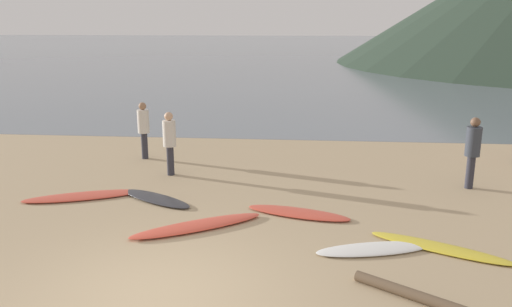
{
  "coord_description": "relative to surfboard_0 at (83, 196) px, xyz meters",
  "views": [
    {
      "loc": [
        2.04,
        -6.53,
        3.89
      ],
      "look_at": [
        0.94,
        5.99,
        0.6
      ],
      "focal_mm": 36.61,
      "sensor_mm": 36.0,
      "label": 1
    }
  ],
  "objects": [
    {
      "name": "surfboard_3",
      "position": [
        4.79,
        -0.62,
        0.0
      ],
      "size": [
        2.22,
        1.14,
        0.08
      ],
      "primitive_type": "ellipsoid",
      "rotation": [
        0.0,
        0.0,
        -0.28
      ],
      "color": "#D84C38",
      "rests_on": "ground"
    },
    {
      "name": "surfboard_1",
      "position": [
        1.68,
        -0.03,
        0.01
      ],
      "size": [
        1.96,
        1.48,
        0.08
      ],
      "primitive_type": "ellipsoid",
      "rotation": [
        0.0,
        0.0,
        -0.55
      ],
      "color": "#333338",
      "rests_on": "ground"
    },
    {
      "name": "ground_plane",
      "position": [
        2.77,
        5.93,
        -0.14
      ],
      "size": [
        120.0,
        120.0,
        0.2
      ],
      "primitive_type": "cube",
      "color": "tan",
      "rests_on": "ground"
    },
    {
      "name": "surfboard_5",
      "position": [
        7.25,
        -2.06,
        -0.0
      ],
      "size": [
        2.38,
        1.54,
        0.07
      ],
      "primitive_type": "ellipsoid",
      "rotation": [
        0.0,
        0.0,
        -0.48
      ],
      "color": "yellow",
      "rests_on": "ground"
    },
    {
      "name": "surfboard_4",
      "position": [
        6.1,
        -2.21,
        -0.0
      ],
      "size": [
        2.12,
        1.05,
        0.07
      ],
      "primitive_type": "ellipsoid",
      "rotation": [
        0.0,
        0.0,
        0.26
      ],
      "color": "white",
      "rests_on": "ground"
    },
    {
      "name": "person_1",
      "position": [
        0.41,
        3.38,
        0.91
      ],
      "size": [
        0.33,
        0.33,
        1.61
      ],
      "rotation": [
        0.0,
        0.0,
        2.79
      ],
      "color": "#2D2D38",
      "rests_on": "ground"
    },
    {
      "name": "person_2",
      "position": [
        8.77,
        1.44,
        0.96
      ],
      "size": [
        0.34,
        0.34,
        1.69
      ],
      "rotation": [
        0.0,
        0.0,
        2.24
      ],
      "color": "#2D2D38",
      "rests_on": "ground"
    },
    {
      "name": "ocean_water",
      "position": [
        2.77,
        56.05,
        -0.04
      ],
      "size": [
        140.0,
        100.0,
        0.01
      ],
      "primitive_type": "cube",
      "color": "slate",
      "rests_on": "ground"
    },
    {
      "name": "person_3",
      "position": [
        1.53,
        1.88,
        0.92
      ],
      "size": [
        0.33,
        0.33,
        1.62
      ],
      "rotation": [
        0.0,
        0.0,
        4.78
      ],
      "color": "#2D2D38",
      "rests_on": "ground"
    },
    {
      "name": "driftwood_log",
      "position": [
        6.49,
        -3.82,
        0.05
      ],
      "size": [
        1.66,
        1.19,
        0.16
      ],
      "primitive_type": "cylinder",
      "rotation": [
        0.0,
        1.57,
        -0.59
      ],
      "color": "brown",
      "rests_on": "ground"
    },
    {
      "name": "surfboard_0",
      "position": [
        0.0,
        0.0,
        0.0
      ],
      "size": [
        2.61,
        1.49,
        0.07
      ],
      "primitive_type": "ellipsoid",
      "rotation": [
        0.0,
        0.0,
        0.37
      ],
      "color": "#D84C38",
      "rests_on": "ground"
    },
    {
      "name": "surfboard_2",
      "position": [
        2.88,
        -1.49,
        0.01
      ],
      "size": [
        2.52,
        1.85,
        0.1
      ],
      "primitive_type": "ellipsoid",
      "rotation": [
        0.0,
        0.0,
        0.56
      ],
      "color": "#D84C38",
      "rests_on": "ground"
    }
  ]
}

